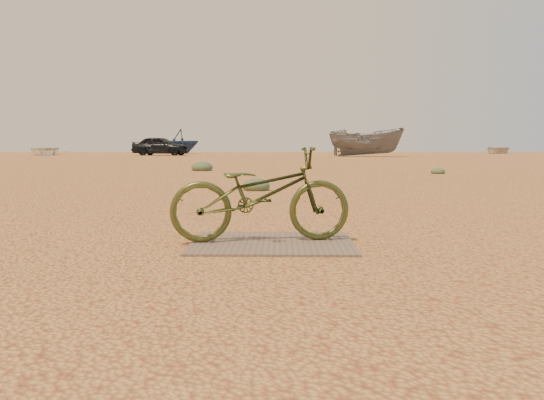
{
  "coord_description": "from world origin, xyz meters",
  "views": [
    {
      "loc": [
        0.25,
        -5.51,
        0.95
      ],
      "look_at": [
        0.16,
        -0.55,
        0.42
      ],
      "focal_mm": 35.0,
      "sensor_mm": 36.0,
      "label": 1
    }
  ],
  "objects_px": {
    "bicycle": "(260,194)",
    "boat_near_left": "(44,149)",
    "plywood_board": "(272,243)",
    "boat_mid_right": "(366,142)",
    "boat_far_left": "(178,141)",
    "car": "(160,146)",
    "boat_far_right": "(498,149)"
  },
  "relations": [
    {
      "from": "boat_far_left",
      "to": "boat_mid_right",
      "type": "xyz_separation_m",
      "value": [
        17.07,
        -13.31,
        -0.17
      ]
    },
    {
      "from": "boat_near_left",
      "to": "boat_far_right",
      "type": "xyz_separation_m",
      "value": [
        42.73,
        8.61,
        -0.02
      ]
    },
    {
      "from": "car",
      "to": "boat_mid_right",
      "type": "distance_m",
      "value": 17.2
    },
    {
      "from": "plywood_board",
      "to": "bicycle",
      "type": "bearing_deg",
      "value": 153.48
    },
    {
      "from": "plywood_board",
      "to": "boat_near_left",
      "type": "relative_size",
      "value": 0.31
    },
    {
      "from": "boat_near_left",
      "to": "boat_far_right",
      "type": "bearing_deg",
      "value": -3.84
    },
    {
      "from": "bicycle",
      "to": "boat_far_right",
      "type": "xyz_separation_m",
      "value": [
        22.22,
        49.59,
        0.02
      ]
    },
    {
      "from": "plywood_board",
      "to": "boat_near_left",
      "type": "xyz_separation_m",
      "value": [
        -20.62,
        41.04,
        0.5
      ]
    },
    {
      "from": "car",
      "to": "boat_far_right",
      "type": "bearing_deg",
      "value": -64.12
    },
    {
      "from": "car",
      "to": "boat_mid_right",
      "type": "xyz_separation_m",
      "value": [
        16.73,
        -3.96,
        0.29
      ]
    },
    {
      "from": "bicycle",
      "to": "car",
      "type": "distance_m",
      "value": 41.1
    },
    {
      "from": "plywood_board",
      "to": "bicycle",
      "type": "relative_size",
      "value": 0.89
    },
    {
      "from": "boat_far_left",
      "to": "boat_near_left",
      "type": "bearing_deg",
      "value": -92.4
    },
    {
      "from": "plywood_board",
      "to": "bicycle",
      "type": "height_order",
      "value": "bicycle"
    },
    {
      "from": "bicycle",
      "to": "car",
      "type": "xyz_separation_m",
      "value": [
        -10.07,
        39.84,
        0.33
      ]
    },
    {
      "from": "boat_near_left",
      "to": "boat_far_left",
      "type": "xyz_separation_m",
      "value": [
        10.11,
        8.21,
        0.76
      ]
    },
    {
      "from": "plywood_board",
      "to": "car",
      "type": "distance_m",
      "value": 41.18
    },
    {
      "from": "boat_mid_right",
      "to": "boat_far_right",
      "type": "relative_size",
      "value": 1.19
    },
    {
      "from": "bicycle",
      "to": "boat_near_left",
      "type": "height_order",
      "value": "boat_near_left"
    },
    {
      "from": "boat_mid_right",
      "to": "bicycle",
      "type": "bearing_deg",
      "value": 178.81
    },
    {
      "from": "car",
      "to": "boat_near_left",
      "type": "relative_size",
      "value": 0.96
    },
    {
      "from": "bicycle",
      "to": "boat_mid_right",
      "type": "relative_size",
      "value": 0.3
    },
    {
      "from": "bicycle",
      "to": "boat_far_left",
      "type": "distance_m",
      "value": 50.29
    },
    {
      "from": "bicycle",
      "to": "boat_far_left",
      "type": "xyz_separation_m",
      "value": [
        -10.4,
        49.19,
        0.8
      ]
    },
    {
      "from": "car",
      "to": "boat_near_left",
      "type": "xyz_separation_m",
      "value": [
        -10.44,
        1.14,
        -0.29
      ]
    },
    {
      "from": "boat_far_right",
      "to": "boat_near_left",
      "type": "bearing_deg",
      "value": -145.08
    },
    {
      "from": "car",
      "to": "boat_near_left",
      "type": "bearing_deg",
      "value": 92.84
    },
    {
      "from": "bicycle",
      "to": "boat_mid_right",
      "type": "height_order",
      "value": "boat_mid_right"
    },
    {
      "from": "car",
      "to": "boat_far_right",
      "type": "height_order",
      "value": "car"
    },
    {
      "from": "boat_far_left",
      "to": "plywood_board",
      "type": "bearing_deg",
      "value": -29.43
    },
    {
      "from": "boat_far_right",
      "to": "car",
      "type": "bearing_deg",
      "value": -139.67
    },
    {
      "from": "plywood_board",
      "to": "boat_near_left",
      "type": "bearing_deg",
      "value": 116.68
    }
  ]
}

